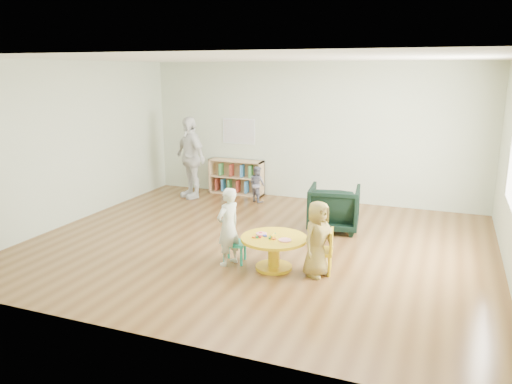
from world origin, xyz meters
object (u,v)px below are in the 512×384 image
(activity_table, at_px, (274,247))
(child_left, at_px, (228,227))
(child_right, at_px, (318,239))
(toddler, at_px, (257,184))
(bookshelf, at_px, (236,177))
(armchair, at_px, (334,208))
(kid_chair_left, at_px, (232,241))
(adult_caretaker, at_px, (190,157))
(kid_chair_right, at_px, (324,250))

(activity_table, relative_size, child_left, 0.82)
(child_right, height_order, toddler, child_right)
(bookshelf, height_order, child_right, child_right)
(armchair, xyz_separation_m, toddler, (-1.87, 1.25, -0.01))
(bookshelf, distance_m, child_left, 4.09)
(kid_chair_left, distance_m, bookshelf, 3.99)
(bookshelf, relative_size, adult_caretaker, 0.70)
(kid_chair_left, height_order, bookshelf, bookshelf)
(toddler, bearing_deg, child_right, 154.65)
(activity_table, relative_size, armchair, 1.08)
(kid_chair_left, bearing_deg, child_left, -14.35)
(kid_chair_right, bearing_deg, child_right, 142.70)
(activity_table, bearing_deg, toddler, 114.84)
(armchair, distance_m, adult_caretaker, 3.52)
(activity_table, relative_size, kid_chair_right, 1.50)
(kid_chair_left, xyz_separation_m, adult_caretaker, (-2.31, 3.04, 0.55))
(child_left, xyz_separation_m, toddler, (-0.86, 3.31, -0.18))
(kid_chair_right, distance_m, bookshelf, 4.58)
(activity_table, distance_m, toddler, 3.55)
(kid_chair_right, xyz_separation_m, toddler, (-2.16, 3.12, 0.05))
(bookshelf, distance_m, child_right, 4.63)
(activity_table, distance_m, child_left, 0.69)
(kid_chair_left, xyz_separation_m, armchair, (1.01, 1.96, 0.08))
(armchair, bearing_deg, toddler, -41.41)
(kid_chair_left, distance_m, kid_chair_right, 1.30)
(activity_table, relative_size, adult_caretaker, 0.53)
(armchair, distance_m, toddler, 2.25)
(child_left, bearing_deg, toddler, -146.29)
(bookshelf, bearing_deg, armchair, -34.14)
(adult_caretaker, bearing_deg, armchair, 12.75)
(child_right, bearing_deg, child_left, 117.36)
(bookshelf, bearing_deg, kid_chair_right, -51.75)
(armchair, relative_size, child_right, 0.83)
(kid_chair_right, distance_m, toddler, 3.79)
(kid_chair_right, relative_size, toddler, 0.81)
(kid_chair_right, bearing_deg, kid_chair_left, 84.16)
(activity_table, height_order, toddler, toddler)
(child_left, height_order, toddler, child_left)
(kid_chair_right, relative_size, armchair, 0.72)
(armchair, relative_size, adult_caretaker, 0.49)
(armchair, bearing_deg, kid_chair_left, 55.13)
(child_right, relative_size, toddler, 1.37)
(kid_chair_left, distance_m, child_left, 0.27)
(activity_table, height_order, kid_chair_left, kid_chair_left)
(toddler, distance_m, adult_caretaker, 1.53)
(child_right, bearing_deg, armchair, 30.48)
(activity_table, height_order, child_right, child_right)
(child_right, bearing_deg, kid_chair_right, -3.45)
(kid_chair_left, distance_m, child_right, 1.25)
(activity_table, bearing_deg, kid_chair_left, 178.58)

